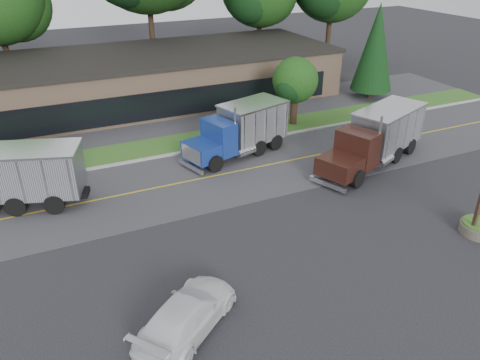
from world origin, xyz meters
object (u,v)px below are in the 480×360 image
object	(u,v)px
dump_truck_red	(3,177)
dump_truck_blue	(241,128)
rally_car	(187,314)
dump_truck_maroon	(377,136)

from	to	relation	value
dump_truck_red	dump_truck_blue	bearing A→B (deg)	-157.21
dump_truck_red	rally_car	world-z (taller)	dump_truck_red
dump_truck_red	dump_truck_maroon	distance (m)	22.53
dump_truck_red	dump_truck_blue	world-z (taller)	same
dump_truck_maroon	dump_truck_red	bearing A→B (deg)	-31.03
rally_car	dump_truck_red	bearing A→B (deg)	-13.68
dump_truck_red	rally_car	xyz separation A→B (m)	(5.91, -12.95, -1.08)
dump_truck_red	rally_car	bearing A→B (deg)	132.82
dump_truck_blue	rally_car	size ratio (longest dim) A/B	1.57
dump_truck_maroon	rally_car	xyz separation A→B (m)	(-16.30, -9.15, -1.08)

